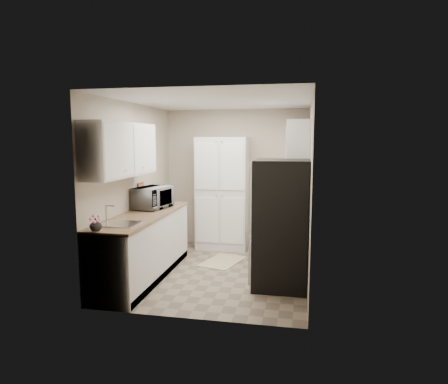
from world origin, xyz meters
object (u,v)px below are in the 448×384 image
(wine_bottle, at_px, (164,195))
(electric_range, at_px, (286,237))
(refrigerator, at_px, (281,224))
(pantry_cabinet, at_px, (223,193))
(toaster_oven, at_px, (296,194))
(microwave, at_px, (153,198))

(wine_bottle, bearing_deg, electric_range, -1.47)
(electric_range, bearing_deg, refrigerator, -92.48)
(pantry_cabinet, height_order, toaster_oven, pantry_cabinet)
(wine_bottle, bearing_deg, toaster_oven, 22.56)
(pantry_cabinet, bearing_deg, refrigerator, -56.54)
(wine_bottle, bearing_deg, refrigerator, -23.76)
(refrigerator, relative_size, wine_bottle, 5.83)
(pantry_cabinet, xyz_separation_m, wine_bottle, (-0.79, -0.87, 0.07))
(pantry_cabinet, bearing_deg, wine_bottle, -132.15)
(pantry_cabinet, distance_m, electric_range, 1.58)
(electric_range, height_order, microwave, microwave)
(pantry_cabinet, height_order, microwave, pantry_cabinet)
(refrigerator, height_order, toaster_oven, refrigerator)
(refrigerator, distance_m, toaster_oven, 1.73)
(wine_bottle, relative_size, toaster_oven, 0.78)
(electric_range, distance_m, wine_bottle, 2.05)
(wine_bottle, bearing_deg, pantry_cabinet, 47.85)
(pantry_cabinet, height_order, refrigerator, pantry_cabinet)
(pantry_cabinet, distance_m, refrigerator, 2.07)
(microwave, distance_m, toaster_oven, 2.47)
(toaster_oven, bearing_deg, electric_range, -86.89)
(electric_range, xyz_separation_m, wine_bottle, (-1.97, 0.05, 0.59))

